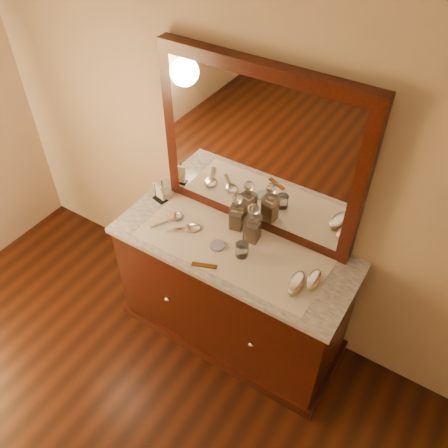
{
  "coord_description": "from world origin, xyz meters",
  "views": [
    {
      "loc": [
        0.95,
        0.36,
        2.77
      ],
      "look_at": [
        0.0,
        1.85,
        1.1
      ],
      "focal_mm": 37.3,
      "sensor_mm": 36.0,
      "label": 1
    }
  ],
  "objects_px": {
    "brush_near": "(296,283)",
    "comb": "(204,265)",
    "hand_mirror_outer": "(171,218)",
    "hand_mirror_inner": "(189,228)",
    "mirror_frame": "(259,152)",
    "napkin_rack": "(159,193)",
    "pin_dish": "(217,246)",
    "decanter_left": "(237,215)",
    "brush_far": "(314,280)",
    "decanter_right": "(253,226)",
    "dresser_cabinet": "(232,293)"
  },
  "relations": [
    {
      "from": "brush_near",
      "to": "comb",
      "type": "bearing_deg",
      "value": -163.9
    },
    {
      "from": "brush_near",
      "to": "hand_mirror_outer",
      "type": "xyz_separation_m",
      "value": [
        -0.87,
        0.07,
        -0.01
      ]
    },
    {
      "from": "hand_mirror_inner",
      "to": "mirror_frame",
      "type": "bearing_deg",
      "value": 43.39
    },
    {
      "from": "napkin_rack",
      "to": "pin_dish",
      "type": "bearing_deg",
      "value": -16.13
    },
    {
      "from": "decanter_left",
      "to": "brush_far",
      "type": "xyz_separation_m",
      "value": [
        0.56,
        -0.15,
        -0.08
      ]
    },
    {
      "from": "pin_dish",
      "to": "brush_far",
      "type": "distance_m",
      "value": 0.58
    },
    {
      "from": "napkin_rack",
      "to": "decanter_left",
      "type": "xyz_separation_m",
      "value": [
        0.55,
        0.04,
        0.05
      ]
    },
    {
      "from": "decanter_left",
      "to": "napkin_rack",
      "type": "bearing_deg",
      "value": -175.48
    },
    {
      "from": "hand_mirror_outer",
      "to": "brush_far",
      "type": "bearing_deg",
      "value": 0.28
    },
    {
      "from": "comb",
      "to": "decanter_left",
      "type": "xyz_separation_m",
      "value": [
        -0.01,
        0.36,
        0.09
      ]
    },
    {
      "from": "mirror_frame",
      "to": "decanter_right",
      "type": "bearing_deg",
      "value": -66.01
    },
    {
      "from": "mirror_frame",
      "to": "pin_dish",
      "type": "distance_m",
      "value": 0.58
    },
    {
      "from": "brush_near",
      "to": "brush_far",
      "type": "xyz_separation_m",
      "value": [
        0.07,
        0.07,
        -0.0
      ]
    },
    {
      "from": "brush_near",
      "to": "brush_far",
      "type": "distance_m",
      "value": 0.1
    },
    {
      "from": "decanter_left",
      "to": "hand_mirror_inner",
      "type": "bearing_deg",
      "value": -143.51
    },
    {
      "from": "pin_dish",
      "to": "decanter_right",
      "type": "relative_size",
      "value": 0.33
    },
    {
      "from": "dresser_cabinet",
      "to": "pin_dish",
      "type": "relative_size",
      "value": 15.98
    },
    {
      "from": "mirror_frame",
      "to": "decanter_left",
      "type": "distance_m",
      "value": 0.42
    },
    {
      "from": "mirror_frame",
      "to": "napkin_rack",
      "type": "relative_size",
      "value": 8.62
    },
    {
      "from": "decanter_left",
      "to": "brush_near",
      "type": "relative_size",
      "value": 1.43
    },
    {
      "from": "hand_mirror_outer",
      "to": "mirror_frame",
      "type": "bearing_deg",
      "value": 30.63
    },
    {
      "from": "napkin_rack",
      "to": "hand_mirror_inner",
      "type": "bearing_deg",
      "value": -21.23
    },
    {
      "from": "dresser_cabinet",
      "to": "decanter_left",
      "type": "xyz_separation_m",
      "value": [
        -0.06,
        0.14,
        0.54
      ]
    },
    {
      "from": "decanter_right",
      "to": "brush_near",
      "type": "height_order",
      "value": "decanter_right"
    },
    {
      "from": "comb",
      "to": "brush_far",
      "type": "height_order",
      "value": "brush_far"
    },
    {
      "from": "hand_mirror_outer",
      "to": "decanter_left",
      "type": "bearing_deg",
      "value": 22.19
    },
    {
      "from": "pin_dish",
      "to": "brush_near",
      "type": "xyz_separation_m",
      "value": [
        0.51,
        -0.02,
        0.02
      ]
    },
    {
      "from": "decanter_left",
      "to": "decanter_right",
      "type": "height_order",
      "value": "decanter_right"
    },
    {
      "from": "pin_dish",
      "to": "napkin_rack",
      "type": "relative_size",
      "value": 0.63
    },
    {
      "from": "decanter_left",
      "to": "brush_near",
      "type": "distance_m",
      "value": 0.55
    },
    {
      "from": "brush_near",
      "to": "decanter_right",
      "type": "bearing_deg",
      "value": 153.93
    },
    {
      "from": "pin_dish",
      "to": "brush_far",
      "type": "relative_size",
      "value": 0.56
    },
    {
      "from": "napkin_rack",
      "to": "brush_near",
      "type": "bearing_deg",
      "value": -9.64
    },
    {
      "from": "dresser_cabinet",
      "to": "decanter_right",
      "type": "relative_size",
      "value": 5.27
    },
    {
      "from": "comb",
      "to": "decanter_right",
      "type": "height_order",
      "value": "decanter_right"
    },
    {
      "from": "decanter_right",
      "to": "hand_mirror_outer",
      "type": "bearing_deg",
      "value": -167.27
    },
    {
      "from": "decanter_right",
      "to": "hand_mirror_inner",
      "type": "relative_size",
      "value": 1.42
    },
    {
      "from": "dresser_cabinet",
      "to": "brush_near",
      "type": "distance_m",
      "value": 0.64
    },
    {
      "from": "brush_far",
      "to": "hand_mirror_inner",
      "type": "xyz_separation_m",
      "value": [
        -0.79,
        -0.02,
        -0.01
      ]
    },
    {
      "from": "napkin_rack",
      "to": "hand_mirror_inner",
      "type": "xyz_separation_m",
      "value": [
        0.32,
        -0.12,
        -0.04
      ]
    },
    {
      "from": "mirror_frame",
      "to": "pin_dish",
      "type": "xyz_separation_m",
      "value": [
        -0.07,
        -0.3,
        -0.49
      ]
    },
    {
      "from": "pin_dish",
      "to": "napkin_rack",
      "type": "bearing_deg",
      "value": 163.87
    },
    {
      "from": "decanter_right",
      "to": "hand_mirror_outer",
      "type": "height_order",
      "value": "decanter_right"
    },
    {
      "from": "pin_dish",
      "to": "hand_mirror_outer",
      "type": "xyz_separation_m",
      "value": [
        -0.36,
        0.05,
        0.0
      ]
    },
    {
      "from": "pin_dish",
      "to": "decanter_right",
      "type": "height_order",
      "value": "decanter_right"
    },
    {
      "from": "brush_near",
      "to": "hand_mirror_inner",
      "type": "distance_m",
      "value": 0.73
    },
    {
      "from": "napkin_rack",
      "to": "brush_far",
      "type": "bearing_deg",
      "value": -5.34
    },
    {
      "from": "hand_mirror_outer",
      "to": "napkin_rack",
      "type": "bearing_deg",
      "value": 148.14
    },
    {
      "from": "decanter_left",
      "to": "brush_far",
      "type": "relative_size",
      "value": 1.64
    },
    {
      "from": "decanter_right",
      "to": "hand_mirror_inner",
      "type": "bearing_deg",
      "value": -160.01
    }
  ]
}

